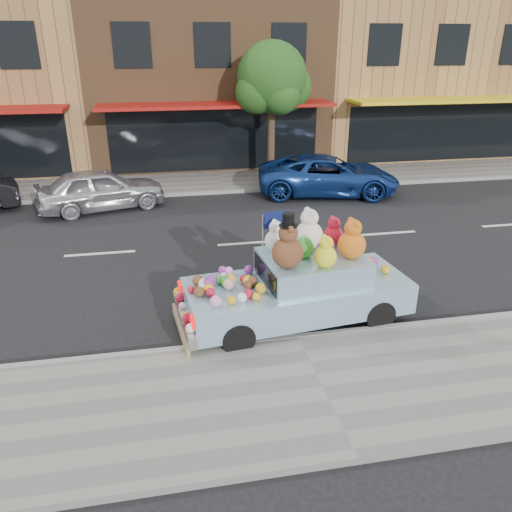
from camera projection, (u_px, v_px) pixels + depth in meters
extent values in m
plane|color=black|center=(250.00, 243.00, 13.76)|extent=(120.00, 120.00, 0.00)
cube|color=gray|center=(323.00, 389.00, 7.87)|extent=(60.00, 3.00, 0.12)
cube|color=gray|center=(221.00, 182.00, 19.60)|extent=(60.00, 3.00, 0.12)
cube|color=gray|center=(298.00, 338.00, 9.22)|extent=(60.00, 0.12, 0.13)
cube|color=gray|center=(226.00, 192.00, 18.24)|extent=(60.00, 0.12, 0.13)
cube|color=black|center=(17.00, 45.00, 17.78)|extent=(1.40, 0.06, 1.60)
cube|color=brown|center=(204.00, 80.00, 23.21)|extent=(10.00, 8.00, 7.00)
cube|color=black|center=(216.00, 140.00, 20.41)|extent=(8.50, 0.06, 2.40)
cube|color=#A0140E|center=(217.00, 105.00, 19.02)|extent=(9.00, 1.80, 0.12)
cube|color=black|center=(132.00, 45.00, 18.47)|extent=(1.40, 0.06, 1.60)
cube|color=black|center=(213.00, 45.00, 18.99)|extent=(1.40, 0.06, 1.60)
cube|color=black|center=(289.00, 45.00, 19.50)|extent=(1.40, 0.06, 1.60)
cube|color=#A77A46|center=(404.00, 77.00, 24.93)|extent=(10.00, 8.00, 7.00)
cube|color=black|center=(440.00, 133.00, 22.13)|extent=(8.50, 0.06, 2.40)
cube|color=yellow|center=(456.00, 100.00, 20.74)|extent=(9.00, 1.80, 0.12)
cube|color=black|center=(385.00, 45.00, 20.19)|extent=(1.40, 0.06, 1.60)
cube|color=black|center=(452.00, 45.00, 20.71)|extent=(1.40, 0.06, 1.60)
cylinder|color=#38281C|center=(271.00, 140.00, 19.34)|extent=(0.28, 0.28, 3.20)
sphere|color=#204413|center=(272.00, 77.00, 18.42)|extent=(2.60, 2.60, 2.60)
sphere|color=#204413|center=(288.00, 87.00, 18.97)|extent=(1.80, 1.80, 1.80)
sphere|color=#204413|center=(257.00, 92.00, 18.33)|extent=(1.60, 1.60, 1.60)
sphere|color=#204413|center=(281.00, 95.00, 18.15)|extent=(1.40, 1.40, 1.40)
sphere|color=#204413|center=(261.00, 84.00, 19.03)|extent=(1.60, 1.60, 1.60)
imported|color=silver|center=(101.00, 189.00, 16.27)|extent=(4.34, 2.68, 1.38)
imported|color=navy|center=(328.00, 175.00, 17.93)|extent=(5.39, 3.27, 1.40)
cylinder|color=black|center=(379.00, 315.00, 9.53)|extent=(0.62, 0.26, 0.60)
cylinder|color=black|center=(343.00, 281.00, 10.91)|extent=(0.62, 0.26, 0.60)
cylinder|color=black|center=(238.00, 338.00, 8.78)|extent=(0.62, 0.26, 0.60)
cylinder|color=black|center=(218.00, 298.00, 10.15)|extent=(0.62, 0.26, 0.60)
cube|color=#95C2DF|center=(297.00, 295.00, 9.75)|extent=(4.46, 2.15, 0.60)
cube|color=#95C2DF|center=(312.00, 268.00, 9.61)|extent=(2.05, 1.70, 0.50)
cube|color=silver|center=(184.00, 319.00, 9.21)|extent=(0.35, 1.79, 0.26)
cube|color=red|center=(193.00, 321.00, 8.50)|extent=(0.09, 0.28, 0.16)
cube|color=red|center=(180.00, 287.00, 9.69)|extent=(0.09, 0.28, 0.16)
cube|color=black|center=(265.00, 274.00, 9.35)|extent=(0.18, 1.30, 0.40)
sphere|color=#592E19|center=(288.00, 253.00, 8.92)|extent=(0.57, 0.57, 0.57)
sphere|color=#592E19|center=(288.00, 234.00, 8.77)|extent=(0.35, 0.35, 0.35)
sphere|color=#592E19|center=(290.00, 230.00, 8.61)|extent=(0.13, 0.13, 0.13)
sphere|color=#592E19|center=(286.00, 225.00, 8.84)|extent=(0.13, 0.13, 0.13)
cylinder|color=black|center=(288.00, 225.00, 8.71)|extent=(0.34, 0.34, 0.02)
cylinder|color=black|center=(288.00, 220.00, 8.67)|extent=(0.21, 0.21, 0.22)
sphere|color=beige|center=(309.00, 235.00, 9.72)|extent=(0.57, 0.57, 0.57)
sphere|color=beige|center=(310.00, 218.00, 9.58)|extent=(0.35, 0.35, 0.35)
sphere|color=beige|center=(312.00, 214.00, 9.42)|extent=(0.13, 0.13, 0.13)
sphere|color=beige|center=(308.00, 210.00, 9.64)|extent=(0.13, 0.13, 0.13)
sphere|color=#C35C12|center=(352.00, 245.00, 9.32)|extent=(0.53, 0.53, 0.53)
sphere|color=#C35C12|center=(353.00, 228.00, 9.18)|extent=(0.33, 0.33, 0.33)
sphere|color=#C35C12|center=(356.00, 224.00, 9.04)|extent=(0.12, 0.12, 0.12)
sphere|color=#C35C12|center=(351.00, 220.00, 9.24)|extent=(0.12, 0.12, 0.12)
sphere|color=#AC1224|center=(333.00, 235.00, 9.94)|extent=(0.41, 0.41, 0.41)
sphere|color=#AC1224|center=(334.00, 223.00, 9.84)|extent=(0.25, 0.25, 0.25)
sphere|color=#AC1224|center=(336.00, 221.00, 9.73)|extent=(0.10, 0.10, 0.10)
sphere|color=#AC1224|center=(333.00, 218.00, 9.89)|extent=(0.10, 0.10, 0.10)
sphere|color=white|center=(276.00, 241.00, 9.66)|extent=(0.43, 0.43, 0.43)
sphere|color=white|center=(276.00, 227.00, 9.55)|extent=(0.26, 0.26, 0.26)
sphere|color=white|center=(277.00, 225.00, 9.44)|extent=(0.10, 0.10, 0.10)
sphere|color=white|center=(275.00, 222.00, 9.60)|extent=(0.10, 0.10, 0.10)
sphere|color=yellow|center=(325.00, 257.00, 8.95)|extent=(0.42, 0.42, 0.42)
sphere|color=yellow|center=(326.00, 243.00, 8.84)|extent=(0.26, 0.26, 0.26)
sphere|color=yellow|center=(328.00, 240.00, 8.73)|extent=(0.10, 0.10, 0.10)
sphere|color=yellow|center=(325.00, 237.00, 8.89)|extent=(0.10, 0.10, 0.10)
sphere|color=#2B8323|center=(303.00, 248.00, 9.39)|extent=(0.40, 0.40, 0.40)
sphere|color=pink|center=(326.00, 246.00, 9.58)|extent=(0.32, 0.32, 0.32)
sphere|color=#7D2C87|center=(211.00, 280.00, 9.45)|extent=(0.20, 0.20, 0.20)
sphere|color=#563118|center=(198.00, 281.00, 9.40)|extent=(0.21, 0.21, 0.21)
sphere|color=orange|center=(209.00, 289.00, 9.11)|extent=(0.20, 0.20, 0.20)
sphere|color=#2B8323|center=(226.00, 281.00, 9.39)|extent=(0.21, 0.21, 0.21)
sphere|color=pink|center=(224.00, 277.00, 9.62)|extent=(0.18, 0.18, 0.18)
sphere|color=#563118|center=(248.00, 285.00, 9.32)|extent=(0.16, 0.16, 0.16)
sphere|color=#AB1229|center=(244.00, 279.00, 9.56)|extent=(0.15, 0.15, 0.15)
sphere|color=#AB1229|center=(191.00, 290.00, 9.16)|extent=(0.13, 0.13, 0.13)
sphere|color=pink|center=(216.00, 301.00, 8.68)|extent=(0.21, 0.21, 0.21)
sphere|color=white|center=(242.00, 298.00, 8.83)|extent=(0.18, 0.18, 0.18)
sphere|color=#2B8323|center=(220.00, 280.00, 9.49)|extent=(0.17, 0.17, 0.17)
sphere|color=#563118|center=(253.00, 281.00, 9.41)|extent=(0.20, 0.20, 0.20)
sphere|color=pink|center=(229.00, 271.00, 9.89)|extent=(0.16, 0.16, 0.16)
sphere|color=#7D2C87|center=(249.00, 270.00, 9.90)|extent=(0.19, 0.19, 0.19)
sphere|color=#AB1229|center=(249.00, 294.00, 8.97)|extent=(0.18, 0.18, 0.18)
sphere|color=orange|center=(231.00, 280.00, 9.46)|extent=(0.21, 0.21, 0.21)
sphere|color=white|center=(201.00, 283.00, 9.38)|extent=(0.18, 0.18, 0.18)
sphere|color=orange|center=(256.00, 297.00, 8.88)|extent=(0.15, 0.15, 0.15)
sphere|color=#2B8323|center=(231.00, 279.00, 9.54)|extent=(0.15, 0.15, 0.15)
sphere|color=gold|center=(261.00, 288.00, 9.13)|extent=(0.20, 0.20, 0.20)
sphere|color=beige|center=(202.00, 287.00, 9.21)|extent=(0.17, 0.17, 0.17)
sphere|color=#7D2C87|center=(208.00, 284.00, 9.29)|extent=(0.21, 0.21, 0.21)
sphere|color=gold|center=(247.00, 281.00, 9.46)|extent=(0.18, 0.18, 0.18)
sphere|color=orange|center=(231.00, 300.00, 8.77)|extent=(0.16, 0.16, 0.16)
sphere|color=gold|center=(249.00, 278.00, 9.60)|extent=(0.14, 0.14, 0.14)
sphere|color=#7D2C87|center=(222.00, 270.00, 9.93)|extent=(0.16, 0.16, 0.16)
sphere|color=#7D2C87|center=(231.00, 281.00, 9.44)|extent=(0.18, 0.18, 0.18)
sphere|color=beige|center=(221.00, 280.00, 9.51)|extent=(0.17, 0.17, 0.17)
sphere|color=#AB1229|center=(210.00, 292.00, 9.02)|extent=(0.17, 0.17, 0.17)
sphere|color=#563118|center=(199.00, 292.00, 9.02)|extent=(0.20, 0.20, 0.20)
sphere|color=#D8A88C|center=(229.00, 284.00, 9.26)|extent=(0.22, 0.22, 0.22)
sphere|color=tan|center=(179.00, 296.00, 9.59)|extent=(0.17, 0.17, 0.17)
sphere|color=beige|center=(187.00, 317.00, 8.85)|extent=(0.16, 0.16, 0.16)
sphere|color=tan|center=(178.00, 292.00, 9.76)|extent=(0.12, 0.12, 0.12)
sphere|color=beige|center=(190.00, 328.00, 8.51)|extent=(0.17, 0.17, 0.17)
sphere|color=#AB1229|center=(187.00, 318.00, 8.81)|extent=(0.17, 0.17, 0.17)
sphere|color=gold|center=(186.00, 315.00, 8.94)|extent=(0.14, 0.14, 0.14)
sphere|color=#AB1229|center=(190.00, 327.00, 8.54)|extent=(0.15, 0.15, 0.15)
sphere|color=gold|center=(178.00, 291.00, 9.76)|extent=(0.16, 0.16, 0.16)
sphere|color=#AB1229|center=(180.00, 297.00, 9.53)|extent=(0.17, 0.17, 0.17)
sphere|color=white|center=(182.00, 305.00, 9.27)|extent=(0.13, 0.13, 0.13)
sphere|color=gold|center=(368.00, 263.00, 10.10)|extent=(0.25, 0.25, 0.25)
sphere|color=tan|center=(359.00, 257.00, 10.45)|extent=(0.21, 0.21, 0.21)
sphere|color=#2B8323|center=(356.00, 257.00, 10.40)|extent=(0.24, 0.24, 0.24)
sphere|color=gold|center=(385.00, 269.00, 9.93)|extent=(0.18, 0.18, 0.18)
sphere|color=tan|center=(367.00, 271.00, 9.84)|extent=(0.19, 0.19, 0.19)
sphere|color=#7D2C87|center=(372.00, 263.00, 10.13)|extent=(0.26, 0.26, 0.26)
cylinder|color=#997A54|center=(189.00, 356.00, 8.53)|extent=(0.06, 0.06, 0.17)
sphere|color=#997A54|center=(188.00, 351.00, 8.50)|extent=(0.07, 0.07, 0.07)
cylinder|color=#997A54|center=(188.00, 353.00, 8.62)|extent=(0.06, 0.06, 0.17)
sphere|color=#997A54|center=(187.00, 348.00, 8.58)|extent=(0.07, 0.07, 0.07)
cylinder|color=#997A54|center=(187.00, 350.00, 8.70)|extent=(0.06, 0.06, 0.17)
sphere|color=#997A54|center=(186.00, 345.00, 8.66)|extent=(0.07, 0.07, 0.07)
cylinder|color=#997A54|center=(186.00, 347.00, 8.78)|extent=(0.06, 0.06, 0.17)
sphere|color=#997A54|center=(186.00, 342.00, 8.75)|extent=(0.07, 0.07, 0.07)
cylinder|color=#997A54|center=(185.00, 344.00, 8.87)|extent=(0.06, 0.06, 0.17)
sphere|color=#997A54|center=(185.00, 339.00, 8.83)|extent=(0.07, 0.07, 0.07)
cylinder|color=#997A54|center=(184.00, 341.00, 8.95)|extent=(0.06, 0.06, 0.17)
sphere|color=#997A54|center=(184.00, 336.00, 8.91)|extent=(0.07, 0.07, 0.07)
cylinder|color=#997A54|center=(183.00, 338.00, 9.03)|extent=(0.06, 0.06, 0.17)
sphere|color=#997A54|center=(183.00, 334.00, 8.99)|extent=(0.07, 0.07, 0.07)
cylinder|color=#997A54|center=(182.00, 336.00, 9.11)|extent=(0.06, 0.06, 0.17)
sphere|color=#997A54|center=(182.00, 331.00, 9.08)|extent=(0.07, 0.07, 0.07)
cylinder|color=#997A54|center=(182.00, 333.00, 9.20)|extent=(0.06, 0.06, 0.17)
sphere|color=#997A54|center=(181.00, 328.00, 9.16)|extent=(0.07, 0.07, 0.07)
cylinder|color=#997A54|center=(181.00, 330.00, 9.28)|extent=(0.06, 0.06, 0.17)
sphere|color=#997A54|center=(180.00, 326.00, 9.24)|extent=(0.07, 0.07, 0.07)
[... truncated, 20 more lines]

